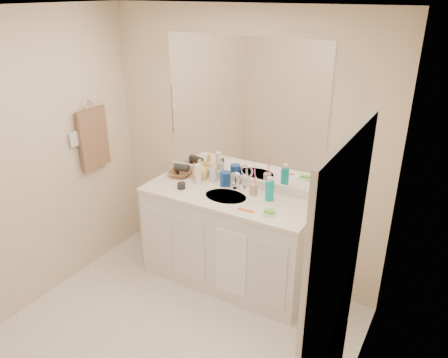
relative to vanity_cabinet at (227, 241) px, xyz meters
name	(u,v)px	position (x,y,z in m)	size (l,w,h in m)	color
floor	(159,353)	(0.00, -1.02, -0.42)	(2.60, 2.60, 0.00)	silver
ceiling	(132,9)	(0.00, -1.02, 1.97)	(2.60, 2.60, 0.02)	white
wall_back	(243,150)	(0.00, 0.28, 0.77)	(2.60, 0.02, 2.40)	beige
wall_left	(16,171)	(-1.30, -1.02, 0.77)	(0.02, 2.60, 2.40)	beige
wall_right	(351,271)	(1.30, -1.02, 0.77)	(0.02, 2.60, 2.40)	beige
vanity_cabinet	(227,241)	(0.00, 0.00, 0.00)	(1.50, 0.55, 0.85)	silver
countertop	(227,197)	(0.00, 0.00, 0.44)	(1.52, 0.57, 0.03)	white
backsplash	(241,180)	(0.00, 0.26, 0.50)	(1.52, 0.03, 0.08)	silver
sink_basin	(226,197)	(0.00, -0.02, 0.44)	(0.37, 0.37, 0.02)	beige
faucet	(236,183)	(0.00, 0.16, 0.51)	(0.02, 0.02, 0.11)	silver
mirror	(243,110)	(0.00, 0.27, 1.14)	(1.48, 0.01, 1.20)	white
blue_mug	(225,179)	(-0.11, 0.17, 0.52)	(0.10, 0.10, 0.13)	#153C94
tan_cup	(254,190)	(0.19, 0.12, 0.50)	(0.07, 0.07, 0.09)	tan
toothbrush	(255,179)	(0.20, 0.12, 0.60)	(0.01, 0.01, 0.19)	#FF43A0
mouthwash_bottle	(269,190)	(0.35, 0.10, 0.54)	(0.07, 0.07, 0.17)	#0DA3A6
soap_dish	(269,214)	(0.46, -0.13, 0.46)	(0.11, 0.09, 0.01)	white
green_soap	(269,212)	(0.46, -0.13, 0.48)	(0.08, 0.05, 0.03)	#6ED534
orange_comb	(246,210)	(0.27, -0.17, 0.46)	(0.13, 0.03, 0.01)	#E75218
dark_jar	(181,186)	(-0.42, -0.08, 0.48)	(0.07, 0.07, 0.05)	black
extra_white_bottle	(198,174)	(-0.35, 0.08, 0.55)	(0.06, 0.06, 0.18)	white
soap_bottle_white	(214,171)	(-0.25, 0.20, 0.55)	(0.07, 0.07, 0.19)	silver
soap_bottle_cream	(202,170)	(-0.37, 0.20, 0.54)	(0.07, 0.08, 0.16)	beige
soap_bottle_yellow	(200,169)	(-0.39, 0.18, 0.55)	(0.15, 0.15, 0.19)	#F4C95F
wicker_basket	(180,173)	(-0.59, 0.14, 0.48)	(0.21, 0.21, 0.05)	brown
hair_dryer	(182,168)	(-0.57, 0.14, 0.54)	(0.07, 0.07, 0.14)	black
towel_ring	(88,106)	(-1.27, -0.25, 1.12)	(0.11, 0.11, 0.01)	silver
hand_towel	(94,139)	(-1.25, -0.25, 0.82)	(0.04, 0.32, 0.55)	brown
switch_plate	(74,139)	(-1.27, -0.45, 0.88)	(0.01, 0.09, 0.13)	white
door	(326,339)	(1.29, -1.32, 0.57)	(0.02, 0.82, 2.00)	silver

